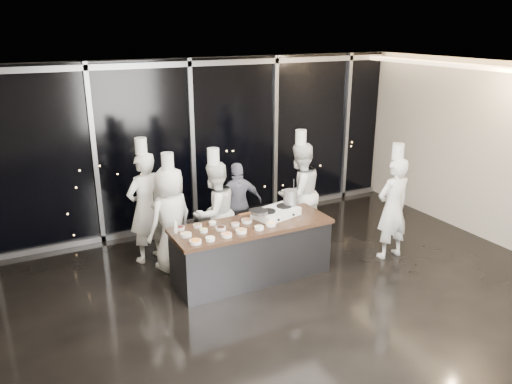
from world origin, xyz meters
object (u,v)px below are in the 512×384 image
(demo_counter, at_px, (252,251))
(stock_pot, at_px, (290,197))
(chef_right, at_px, (299,193))
(chef_side, at_px, (393,207))
(chef_center, at_px, (215,212))
(chef_far_left, at_px, (145,206))
(stove, at_px, (276,212))
(chef_left, at_px, (171,218))
(frying_pan, at_px, (258,212))
(guest, at_px, (238,204))

(demo_counter, relative_size, stock_pot, 11.03)
(chef_right, bearing_deg, demo_counter, 22.61)
(chef_side, bearing_deg, chef_center, -26.65)
(chef_far_left, xyz_separation_m, chef_side, (3.69, -1.77, -0.06))
(chef_far_left, distance_m, chef_side, 4.09)
(demo_counter, height_order, stove, stove)
(chef_far_left, distance_m, chef_center, 1.14)
(chef_left, height_order, chef_right, chef_right)
(demo_counter, bearing_deg, frying_pan, 12.97)
(frying_pan, height_order, chef_far_left, chef_far_left)
(chef_center, height_order, guest, chef_center)
(stock_pot, distance_m, chef_right, 0.94)
(chef_left, relative_size, chef_side, 0.97)
(demo_counter, height_order, guest, guest)
(chef_left, xyz_separation_m, chef_center, (0.73, -0.07, 0.00))
(demo_counter, distance_m, stove, 0.71)
(frying_pan, relative_size, chef_far_left, 0.24)
(stock_pot, bearing_deg, chef_far_left, 150.11)
(stove, bearing_deg, chef_side, -29.19)
(frying_pan, bearing_deg, demo_counter, 178.50)
(frying_pan, height_order, chef_right, chef_right)
(demo_counter, xyz_separation_m, chef_center, (-0.26, 0.83, 0.41))
(chef_center, height_order, chef_right, chef_right)
(chef_far_left, bearing_deg, stock_pot, 126.90)
(demo_counter, bearing_deg, chef_left, 137.62)
(chef_far_left, bearing_deg, chef_right, 146.22)
(demo_counter, height_order, chef_right, chef_right)
(guest, distance_m, chef_side, 2.65)
(demo_counter, height_order, frying_pan, frying_pan)
(chef_center, bearing_deg, stock_pot, 129.86)
(chef_center, bearing_deg, chef_far_left, -46.85)
(demo_counter, bearing_deg, guest, 73.43)
(frying_pan, height_order, chef_left, chef_left)
(chef_side, bearing_deg, chef_right, -52.91)
(stock_pot, height_order, chef_side, chef_side)
(stove, xyz_separation_m, chef_far_left, (-1.74, 1.26, -0.02))
(chef_right, relative_size, chef_side, 1.04)
(stove, relative_size, chef_right, 0.38)
(frying_pan, relative_size, guest, 0.34)
(chef_right, bearing_deg, frying_pan, 24.30)
(demo_counter, xyz_separation_m, chef_right, (1.39, 0.87, 0.47))
(frying_pan, bearing_deg, stock_pot, -1.15)
(stove, xyz_separation_m, guest, (-0.10, 1.18, -0.21))
(chef_right, bearing_deg, chef_left, -10.07)
(stove, height_order, stock_pot, stock_pot)
(stove, distance_m, chef_far_left, 2.15)
(stove, distance_m, frying_pan, 0.38)
(demo_counter, relative_size, chef_left, 1.28)
(stove, height_order, guest, guest)
(chef_left, distance_m, chef_center, 0.73)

